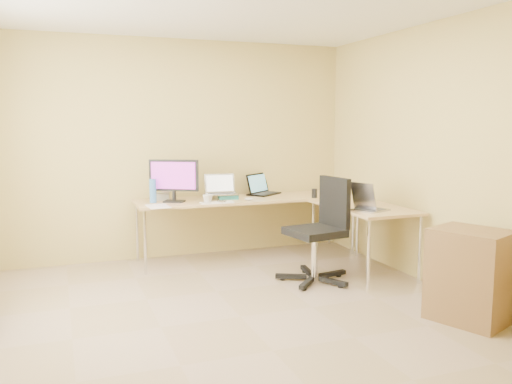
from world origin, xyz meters
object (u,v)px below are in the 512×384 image
object	(u,v)px
mug	(208,199)
water_bottle	(153,191)
desk_main	(248,228)
desk_fan	(166,188)
office_chair	(315,234)
laptop_return	(371,199)
cabinet	(470,278)
desk_return	(363,238)
monitor	(174,181)
laptop_black	(264,184)
laptop_center	(221,185)
keyboard	(217,203)

from	to	relation	value
mug	water_bottle	bearing A→B (deg)	151.39
desk_main	desk_fan	distance (m)	1.09
office_chair	desk_fan	bearing A→B (deg)	123.41
water_bottle	laptop_return	xyz separation A→B (m)	(1.99, -1.31, -0.01)
mug	cabinet	bearing A→B (deg)	-55.20
desk_fan	water_bottle	bearing A→B (deg)	-130.92
laptop_return	office_chair	xyz separation A→B (m)	(-0.55, 0.15, -0.35)
desk_return	office_chair	distance (m)	0.69
desk_return	cabinet	size ratio (longest dim) A/B	1.61
desk_fan	monitor	bearing A→B (deg)	-75.98
desk_return	monitor	world-z (taller)	monitor
office_chair	cabinet	world-z (taller)	office_chair
monitor	office_chair	bearing A→B (deg)	-14.16
cabinet	laptop_black	bearing A→B (deg)	82.08
laptop_center	keyboard	xyz separation A→B (m)	(-0.14, -0.31, -0.16)
keyboard	cabinet	distance (m)	2.75
desk_return	laptop_return	distance (m)	0.58
water_bottle	cabinet	size ratio (longest dim) A/B	0.33
monitor	laptop_black	size ratio (longest dim) A/B	1.36
desk_fan	cabinet	size ratio (longest dim) A/B	0.33
laptop_return	water_bottle	bearing A→B (deg)	37.16
desk_main	keyboard	xyz separation A→B (m)	(-0.47, -0.30, 0.37)
monitor	laptop_black	distance (m)	1.21
desk_main	keyboard	bearing A→B (deg)	-147.67
laptop_black	desk_fan	distance (m)	1.23
desk_main	monitor	xyz separation A→B (m)	(-0.89, -0.03, 0.61)
laptop_return	office_chair	size ratio (longest dim) A/B	0.33
monitor	water_bottle	world-z (taller)	monitor
keyboard	mug	distance (m)	0.11
desk_main	monitor	distance (m)	1.08
water_bottle	laptop_black	bearing A→B (deg)	7.93
desk_main	laptop_black	distance (m)	0.61
cabinet	desk_return	bearing A→B (deg)	68.83
laptop_center	desk_fan	bearing A→B (deg)	166.74
laptop_return	office_chair	bearing A→B (deg)	55.00
laptop_center	laptop_return	world-z (taller)	laptop_center
desk_fan	cabinet	distance (m)	3.44
mug	laptop_return	world-z (taller)	laptop_return
laptop_black	office_chair	distance (m)	1.40
laptop_center	office_chair	world-z (taller)	office_chair
laptop_center	laptop_return	bearing A→B (deg)	-44.17
office_chair	desk_return	bearing A→B (deg)	3.62
mug	laptop_return	size ratio (longest dim) A/B	0.31
monitor	desk_fan	xyz separation A→B (m)	(-0.05, 0.23, -0.11)
laptop_return	cabinet	bearing A→B (deg)	167.09
office_chair	cabinet	bearing A→B (deg)	-73.36
desk_fan	laptop_return	xyz separation A→B (m)	(1.81, -1.51, -0.01)
desk_main	laptop_center	size ratio (longest dim) A/B	7.23
monitor	office_chair	xyz separation A→B (m)	(1.21, -1.12, -0.47)
office_chair	cabinet	distance (m)	1.60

